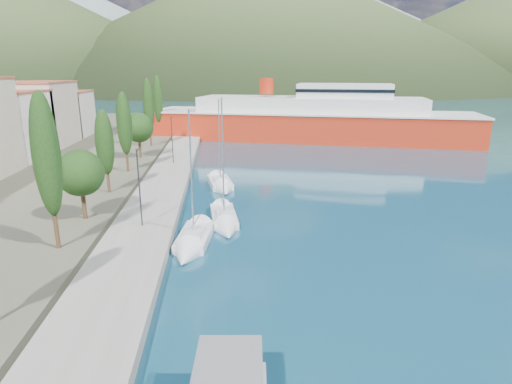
{
  "coord_description": "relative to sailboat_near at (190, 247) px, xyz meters",
  "views": [
    {
      "loc": [
        -2.65,
        -17.9,
        12.6
      ],
      "look_at": [
        0.0,
        14.0,
        3.5
      ],
      "focal_mm": 30.0,
      "sensor_mm": 36.0,
      "label": 1
    }
  ],
  "objects": [
    {
      "name": "hills_near",
      "position": [
        103.08,
        361.38,
        48.88
      ],
      "size": [
        1010.0,
        520.0,
        115.0
      ],
      "color": "#3C4E28",
      "rests_on": "ground"
    },
    {
      "name": "tree_row",
      "position": [
        -9.05,
        21.01,
        5.61
      ],
      "size": [
        4.15,
        64.5,
        11.22
      ],
      "color": "#47301E",
      "rests_on": "land_strip"
    },
    {
      "name": "quay",
      "position": [
        -3.96,
        14.88,
        0.1
      ],
      "size": [
        5.0,
        88.0,
        0.8
      ],
      "primitive_type": "cube",
      "color": "gray",
      "rests_on": "ground"
    },
    {
      "name": "lamp_posts",
      "position": [
        -3.96,
        3.66,
        3.79
      ],
      "size": [
        0.15,
        47.94,
        6.06
      ],
      "color": "#2D2D33",
      "rests_on": "quay"
    },
    {
      "name": "ground",
      "position": [
        5.04,
        108.88,
        -0.3
      ],
      "size": [
        1400.0,
        1400.0,
        0.0
      ],
      "primitive_type": "plane",
      "color": "navy"
    },
    {
      "name": "sailboat_far",
      "position": [
        2.45,
        16.47,
        0.0
      ],
      "size": [
        3.35,
        7.48,
        10.61
      ],
      "color": "silver",
      "rests_on": "ground"
    },
    {
      "name": "sailboat_near",
      "position": [
        0.0,
        0.0,
        0.0
      ],
      "size": [
        3.26,
        7.82,
        10.9
      ],
      "color": "silver",
      "rests_on": "ground"
    },
    {
      "name": "hills_far",
      "position": [
        143.63,
        607.61,
        77.09
      ],
      "size": [
        1480.0,
        900.0,
        180.0
      ],
      "color": "gray",
      "rests_on": "ground"
    },
    {
      "name": "sailboat_mid",
      "position": [
        2.64,
        4.62,
        -0.02
      ],
      "size": [
        2.63,
        8.01,
        11.34
      ],
      "color": "silver",
      "rests_on": "ground"
    },
    {
      "name": "ferry",
      "position": [
        19.33,
        50.57,
        3.32
      ],
      "size": [
        61.02,
        29.38,
        11.9
      ],
      "color": "red",
      "rests_on": "ground"
    }
  ]
}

